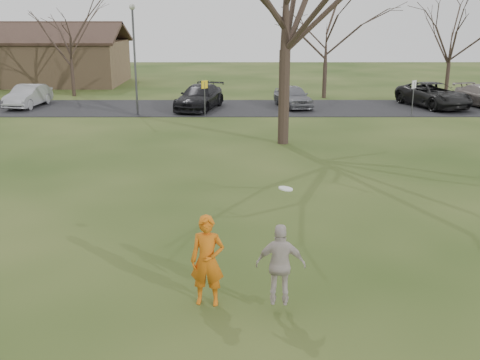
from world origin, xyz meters
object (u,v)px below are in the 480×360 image
Objects in this scene: player_defender at (207,261)px; car_4 at (293,96)px; car_1 at (28,96)px; car_3 at (200,97)px; building at (3,61)px; lamp_post at (134,46)px; catching_play at (281,265)px; car_6 at (434,95)px.

car_4 is (4.05, 25.03, -0.22)m from player_defender.
car_1 is 0.83× the size of car_3.
building is at bearing 156.55° from car_3.
catching_play is at bearing -73.40° from lamp_post.
player_defender is 0.35× the size of car_6.
car_3 reaches higher than car_4.
building is at bearing 123.54° from car_1.
building reaches higher than catching_play.
building is at bearing 140.48° from car_6.
car_1 is at bearing 119.01° from catching_play.
player_defender is 24.41m from car_3.
car_6 is (12.97, 25.11, -0.15)m from player_defender.
car_3 is at bearing 97.51° from catching_play.
catching_play is at bearing -132.26° from car_6.
lamp_post is (-5.33, 22.38, 3.02)m from player_defender.
car_3 is at bearing 100.47° from player_defender.
car_4 is 10.28m from lamp_post.
catching_play is at bearing -61.49° from building.
player_defender reaches higher than car_4.
car_6 reaches higher than car_3.
catching_play is 0.38× the size of lamp_post.
player_defender is 28.26m from car_1.
player_defender is 25.35m from car_4.
building is at bearing 137.58° from car_4.
car_4 is at bearing 20.87° from car_3.
car_4 is at bearing 84.16° from catching_play.
lamp_post is at bearing -177.89° from car_4.
player_defender is at bearing -62.96° from building.
car_6 reaches higher than car_4.
building is (-20.79, 38.27, 0.88)m from catching_play.
lamp_post is (-18.31, -2.73, 3.17)m from car_6.
car_1 is at bearing -62.53° from building.
car_1 is 14.33m from building.
car_3 is at bearing 1.51° from car_1.
lamp_post is at bearing -136.66° from car_3.
player_defender is at bearing -57.11° from car_1.
car_6 is 34.76m from building.
player_defender is 0.09× the size of building.
catching_play reaches higher than car_1.
car_6 is at bearing -13.09° from car_4.
player_defender reaches higher than car_1.
car_6 is 0.27× the size of building.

